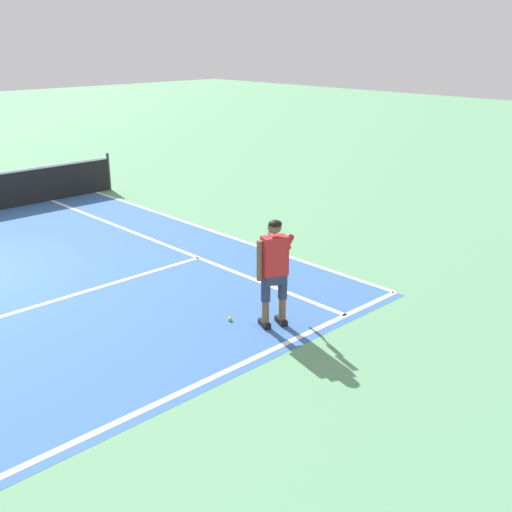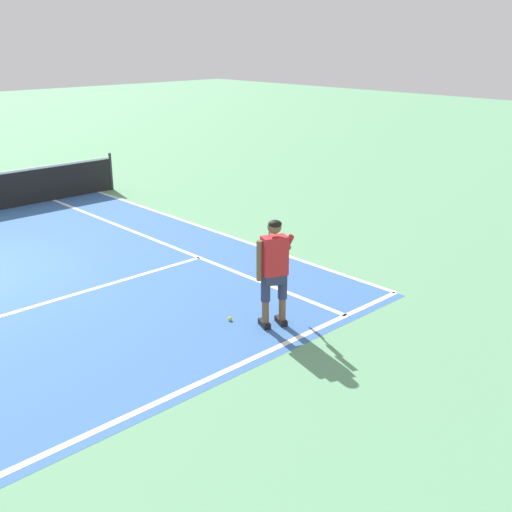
{
  "view_description": "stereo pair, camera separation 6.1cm",
  "coord_description": "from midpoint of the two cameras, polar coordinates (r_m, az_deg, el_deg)",
  "views": [
    {
      "loc": [
        -3.19,
        -11.5,
        4.25
      ],
      "look_at": [
        3.0,
        -5.01,
        1.05
      ],
      "focal_mm": 43.45,
      "sensor_mm": 36.0,
      "label": 1
    },
    {
      "loc": [
        -3.14,
        -11.54,
        4.25
      ],
      "look_at": [
        3.0,
        -5.01,
        1.05
      ],
      "focal_mm": 43.45,
      "sensor_mm": 36.0,
      "label": 2
    }
  ],
  "objects": [
    {
      "name": "line_doubles_right",
      "position": [
        14.38,
        -4.42,
        2.4
      ],
      "size": [
        0.1,
        10.19,
        0.01
      ],
      "primitive_type": "cube",
      "color": "white",
      "rests_on": "ground"
    },
    {
      "name": "tennis_ball_near_feet",
      "position": [
        10.43,
        2.12,
        -4.21
      ],
      "size": [
        0.07,
        0.07,
        0.07
      ],
      "primitive_type": "sphere",
      "color": "#CCE02D",
      "rests_on": "ground"
    },
    {
      "name": "line_singles_right",
      "position": [
        13.59,
        -8.9,
        1.2
      ],
      "size": [
        0.1,
        10.19,
        0.01
      ],
      "primitive_type": "cube",
      "color": "white",
      "rests_on": "ground"
    },
    {
      "name": "line_baseline",
      "position": [
        7.69,
        -12.1,
        -14.38
      ],
      "size": [
        10.98,
        0.1,
        0.01
      ],
      "primitive_type": "cube",
      "color": "white",
      "rests_on": "ground"
    },
    {
      "name": "tennis_ball_by_baseline",
      "position": [
        9.82,
        -2.59,
        -5.81
      ],
      "size": [
        0.07,
        0.07,
        0.07
      ],
      "primitive_type": "sphere",
      "color": "#CCE02D",
      "rests_on": "ground"
    },
    {
      "name": "tennis_player",
      "position": [
        9.3,
        1.49,
        -0.89
      ],
      "size": [
        0.96,
        0.99,
        1.71
      ],
      "color": "black",
      "rests_on": "ground"
    }
  ]
}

